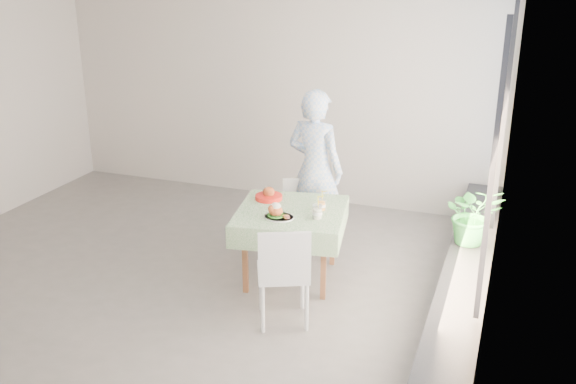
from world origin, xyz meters
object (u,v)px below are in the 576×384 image
at_px(cafe_table, 291,236).
at_px(chair_near, 283,292).
at_px(juice_cup_orange, 321,205).
at_px(main_dish, 277,213).
at_px(chair_far, 300,229).
at_px(diner, 315,170).
at_px(potted_plant, 473,214).

bearing_deg(cafe_table, chair_near, -74.72).
xyz_separation_m(cafe_table, juice_cup_orange, (0.28, 0.10, 0.34)).
bearing_deg(chair_near, main_dish, 115.61).
xyz_separation_m(chair_far, diner, (0.11, 0.18, 0.65)).
bearing_deg(cafe_table, chair_far, 101.83).
bearing_deg(main_dish, potted_plant, 18.86).
bearing_deg(main_dish, diner, 88.72).
bearing_deg(potted_plant, chair_near, -141.59).
relative_size(main_dish, potted_plant, 0.50).
xyz_separation_m(chair_near, potted_plant, (1.48, 1.18, 0.50)).
height_order(cafe_table, main_dish, main_dish).
distance_m(cafe_table, main_dish, 0.41).
bearing_deg(diner, main_dish, 99.48).
xyz_separation_m(chair_near, juice_cup_orange, (0.06, 0.91, 0.51)).
bearing_deg(chair_far, juice_cup_orange, -53.68).
xyz_separation_m(diner, potted_plant, (1.73, -0.49, -0.10)).
distance_m(diner, potted_plant, 1.81).
bearing_deg(chair_near, diner, 98.55).
bearing_deg(juice_cup_orange, diner, 112.39).
xyz_separation_m(chair_near, main_dish, (-0.28, 0.58, 0.50)).
bearing_deg(juice_cup_orange, chair_near, -93.81).
relative_size(chair_near, potted_plant, 1.60).
distance_m(chair_near, diner, 1.79).
bearing_deg(juice_cup_orange, chair_far, 126.32).
relative_size(diner, main_dish, 6.05).
height_order(chair_far, diner, diner).
bearing_deg(main_dish, cafe_table, 77.64).
relative_size(chair_near, diner, 0.53).
relative_size(cafe_table, juice_cup_orange, 4.96).
height_order(chair_far, chair_near, chair_near).
xyz_separation_m(chair_far, chair_near, (0.36, -1.49, 0.05)).
height_order(diner, potted_plant, diner).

